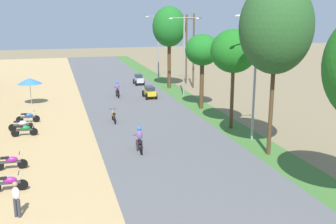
% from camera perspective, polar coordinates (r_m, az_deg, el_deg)
% --- Properties ---
extents(parked_motorbike_nearest, '(1.80, 0.54, 0.94)m').
position_cam_1_polar(parked_motorbike_nearest, '(21.55, -21.25, -9.09)').
color(parked_motorbike_nearest, black).
rests_on(parked_motorbike_nearest, dirt_shoulder).
extents(parked_motorbike_second, '(1.80, 0.54, 0.94)m').
position_cam_1_polar(parked_motorbike_second, '(24.34, -21.03, -6.43)').
color(parked_motorbike_second, black).
rests_on(parked_motorbike_second, dirt_shoulder).
extents(parked_motorbike_third, '(1.80, 0.54, 0.94)m').
position_cam_1_polar(parked_motorbike_third, '(30.39, -19.33, -2.30)').
color(parked_motorbike_third, black).
rests_on(parked_motorbike_third, dirt_shoulder).
extents(parked_motorbike_fourth, '(1.80, 0.54, 0.94)m').
position_cam_1_polar(parked_motorbike_fourth, '(31.82, -19.72, -1.63)').
color(parked_motorbike_fourth, black).
rests_on(parked_motorbike_fourth, dirt_shoulder).
extents(parked_motorbike_fifth, '(1.80, 0.54, 0.94)m').
position_cam_1_polar(parked_motorbike_fifth, '(33.95, -18.89, -0.62)').
color(parked_motorbike_fifth, black).
rests_on(parked_motorbike_fifth, dirt_shoulder).
extents(vendor_umbrella, '(2.20, 2.20, 2.52)m').
position_cam_1_polar(vendor_umbrella, '(40.19, -18.70, 4.12)').
color(vendor_umbrella, '#99999E').
rests_on(vendor_umbrella, dirt_shoulder).
extents(pedestrian_on_shoulder, '(0.43, 0.40, 1.62)m').
position_cam_1_polar(pedestrian_on_shoulder, '(18.78, -20.38, -11.09)').
color(pedestrian_on_shoulder, '#33333D').
rests_on(pedestrian_on_shoulder, dirt_shoulder).
extents(median_tree_second, '(4.22, 4.22, 10.36)m').
position_cam_1_polar(median_tree_second, '(24.61, 14.81, 11.32)').
color(median_tree_second, '#4C351E').
rests_on(median_tree_second, median_strip).
extents(median_tree_third, '(3.36, 3.36, 7.33)m').
position_cam_1_polar(median_tree_third, '(30.15, 9.14, 8.32)').
color(median_tree_third, '#4C351E').
rests_on(median_tree_third, median_strip).
extents(median_tree_fourth, '(3.03, 3.03, 6.62)m').
position_cam_1_polar(median_tree_fourth, '(36.28, 4.81, 8.50)').
color(median_tree_fourth, '#4C351E').
rests_on(median_tree_fourth, median_strip).
extents(median_tree_fifth, '(3.72, 3.72, 9.10)m').
position_cam_1_polar(median_tree_fifth, '(46.17, 0.17, 11.74)').
color(median_tree_fifth, '#4C351E').
rests_on(median_tree_fifth, median_strip).
extents(streetlamp_near, '(3.16, 0.20, 8.47)m').
position_cam_1_polar(streetlamp_near, '(27.64, 12.05, 5.85)').
color(streetlamp_near, gray).
rests_on(streetlamp_near, median_strip).
extents(streetlamp_mid, '(3.16, 0.20, 8.04)m').
position_cam_1_polar(streetlamp_mid, '(41.81, 2.24, 8.47)').
color(streetlamp_mid, gray).
rests_on(streetlamp_mid, median_strip).
extents(streetlamp_far, '(3.16, 0.20, 8.08)m').
position_cam_1_polar(streetlamp_far, '(51.90, -1.36, 9.55)').
color(streetlamp_far, gray).
rests_on(streetlamp_far, median_strip).
extents(utility_pole_near, '(1.80, 0.20, 8.34)m').
position_cam_1_polar(utility_pole_near, '(46.83, 3.59, 8.64)').
color(utility_pole_near, brown).
rests_on(utility_pole_near, ground).
extents(utility_pole_far, '(1.80, 0.20, 8.23)m').
position_cam_1_polar(utility_pole_far, '(49.77, 2.58, 8.90)').
color(utility_pole_far, brown).
rests_on(utility_pole_far, ground).
extents(car_sedan_yellow, '(1.10, 2.26, 1.19)m').
position_cam_1_polar(car_sedan_yellow, '(41.29, -2.58, 2.88)').
color(car_sedan_yellow, gold).
rests_on(car_sedan_yellow, road_strip).
extents(car_hatchback_silver, '(1.04, 2.00, 1.23)m').
position_cam_1_polar(car_hatchback_silver, '(48.99, -4.11, 4.60)').
color(car_hatchback_silver, '#B7BCC1').
rests_on(car_hatchback_silver, road_strip).
extents(motorbike_ahead_third, '(0.54, 1.80, 1.66)m').
position_cam_1_polar(motorbike_ahead_third, '(25.50, -4.03, -3.87)').
color(motorbike_ahead_third, black).
rests_on(motorbike_ahead_third, road_strip).
extents(motorbike_ahead_fourth, '(0.54, 1.80, 0.94)m').
position_cam_1_polar(motorbike_ahead_fourth, '(32.62, -7.59, -0.51)').
color(motorbike_ahead_fourth, black).
rests_on(motorbike_ahead_fourth, road_strip).
extents(motorbike_ahead_fifth, '(0.54, 1.80, 1.66)m').
position_cam_1_polar(motorbike_ahead_fifth, '(41.92, -7.07, 3.11)').
color(motorbike_ahead_fifth, black).
rests_on(motorbike_ahead_fifth, road_strip).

